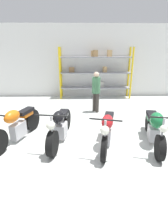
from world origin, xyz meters
TOP-DOWN VIEW (x-y plane):
  - ground_plane at (0.00, 0.00)m, footprint 30.00×30.00m
  - back_wall at (0.00, 5.07)m, footprint 30.00×0.08m
  - shelving_rack at (0.68, 4.72)m, footprint 3.63×0.63m
  - motorcycle_orange at (-1.82, 0.03)m, footprint 0.89×2.09m
  - motorcycle_black at (-0.66, 0.05)m, footprint 0.74×2.11m
  - motorcycle_red at (0.59, -0.23)m, footprint 0.79×1.98m
  - motorcycle_green at (1.84, -0.15)m, footprint 0.73×2.09m
  - person_browsing at (0.51, 2.41)m, footprint 0.45×0.45m

SIDE VIEW (x-z plane):
  - ground_plane at x=0.00m, z-range 0.00..0.00m
  - motorcycle_black at x=-0.66m, z-range -0.08..0.93m
  - motorcycle_red at x=0.59m, z-range -0.04..0.95m
  - motorcycle_green at x=1.84m, z-range -0.05..0.97m
  - motorcycle_orange at x=-1.82m, z-range -0.04..1.00m
  - person_browsing at x=0.51m, z-range 0.14..1.73m
  - shelving_rack at x=0.68m, z-range 0.12..2.63m
  - back_wall at x=0.00m, z-range 0.00..3.60m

